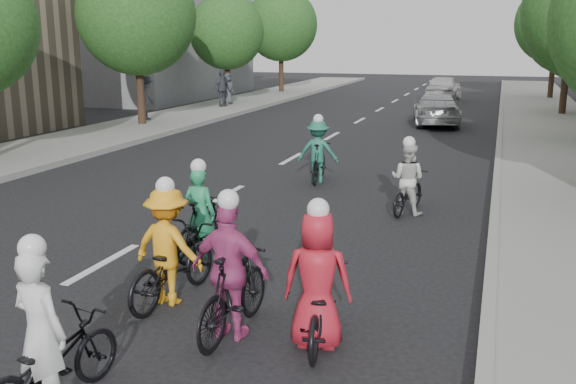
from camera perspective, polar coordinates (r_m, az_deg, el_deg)
The scene contains 23 objects.
ground at distance 11.00m, azimuth -16.13°, elevation -6.14°, with size 120.00×120.00×0.00m, color black.
sidewalk_left at distance 23.46m, azimuth -18.68°, elevation 4.11°, with size 4.00×80.00×0.15m, color gray.
curb_left at distance 22.34m, azimuth -14.66°, elevation 3.99°, with size 0.18×80.00×0.18m, color #999993.
sidewalk_right at distance 18.92m, azimuth 24.02°, elevation 1.56°, with size 4.00×80.00×0.15m, color gray.
curb_right at distance 18.81m, azimuth 18.12°, elevation 2.05°, with size 0.18×80.00×0.18m, color #999993.
bldg_sw at distance 42.61m, azimuth -13.17°, elevation 13.64°, with size 10.00×14.00×8.00m, color slate.
tree_l_3 at distance 27.46m, azimuth -13.32°, elevation 15.03°, with size 4.80×4.80×6.93m.
tree_l_4 at distance 35.46m, azimuth -5.48°, elevation 13.98°, with size 4.00×4.00×5.97m.
tree_l_5 at distance 43.86m, azimuth -0.62°, elevation 14.64°, with size 4.80×4.80×6.93m.
tree_r_2 at distance 33.21m, azimuth 23.77°, elevation 12.98°, with size 4.00×4.00×5.97m.
tree_r_3 at distance 42.19m, azimuth 22.78°, elevation 13.68°, with size 4.80×4.80×6.93m.
cyclist_0 at distance 9.06m, azimuth -10.41°, elevation -5.66°, with size 1.13×2.02×1.80m.
cyclist_1 at distance 7.92m, azimuth -5.00°, elevation -8.06°, with size 1.04×1.85×1.88m.
cyclist_2 at distance 6.88m, azimuth -20.60°, elevation -13.33°, with size 0.92×1.84×1.83m.
cyclist_3 at distance 13.70m, azimuth 10.58°, elevation 0.52°, with size 0.88×1.70×1.64m.
cyclist_4 at distance 10.85m, azimuth -7.65°, elevation -2.69°, with size 0.61×1.70×1.69m.
cyclist_5 at distance 16.41m, azimuth 2.71°, elevation 3.22°, with size 1.09×1.75×1.76m.
cyclist_6 at distance 7.71m, azimuth 2.72°, elevation -9.08°, with size 0.89×1.77×1.83m.
follow_car_lead at distance 28.39m, azimuth 13.05°, elevation 7.19°, with size 1.87×4.60×1.34m, color #A8A9AD.
follow_car_trail at distance 39.94m, azimuth 13.67°, elevation 8.99°, with size 1.79×4.44×1.51m, color silver.
spectator_0 at distance 28.87m, azimuth -12.45°, elevation 8.18°, with size 1.23×0.71×1.90m, color #494955.
spectator_1 at distance 34.07m, azimuth -5.90°, elevation 9.16°, with size 1.11×0.46×1.89m, color #494B55.
spectator_2 at distance 35.16m, azimuth -5.37°, elevation 9.13°, with size 0.82×0.53×1.67m, color #464852.
Camera 1 is at (6.01, -8.49, 3.58)m, focal length 40.00 mm.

